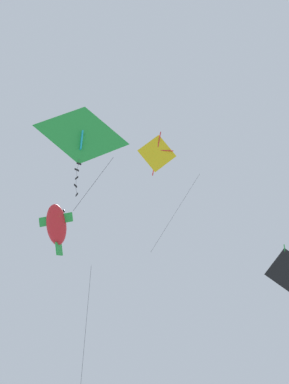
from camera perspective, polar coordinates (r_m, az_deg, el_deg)
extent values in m
cube|color=black|center=(24.79, 11.98, -6.47)|extent=(0.77, 1.56, 1.70)
cylinder|color=green|center=(24.82, 11.99, -6.49)|extent=(0.30, 0.21, 1.96)
cylinder|color=green|center=(24.86, 11.94, -6.17)|extent=(0.58, 1.29, 0.04)
cube|color=yellow|center=(38.51, 1.06, 3.27)|extent=(2.00, 1.15, 2.19)
cylinder|color=red|center=(38.54, 1.03, 3.27)|extent=(0.29, 1.08, 2.42)
cylinder|color=red|center=(38.59, 1.08, 3.54)|extent=(1.51, 1.13, 0.05)
cylinder|color=#47474C|center=(35.37, 2.77, -1.52)|extent=(3.76, 0.12, 6.26)
ellipsoid|color=red|center=(28.19, -7.44, -2.74)|extent=(1.59, 1.43, 1.87)
cube|color=green|center=(28.40, -8.30, -2.47)|extent=(0.49, 0.63, 0.37)
cube|color=green|center=(28.05, -6.67, -2.18)|extent=(0.49, 0.63, 0.37)
cube|color=green|center=(28.07, -7.23, -4.78)|extent=(0.63, 0.42, 0.71)
sphere|color=black|center=(28.67, -7.71, -1.78)|extent=(0.22, 0.21, 0.18)
sphere|color=black|center=(28.49, -6.86, -1.63)|extent=(0.22, 0.21, 0.18)
cylinder|color=#47474C|center=(26.30, -5.12, -12.91)|extent=(1.60, 1.85, 8.07)
pyramid|color=green|center=(23.50, -5.34, 4.72)|extent=(2.41, 1.24, 1.54)
cube|color=#1EB2C6|center=(23.54, -5.46, 4.16)|extent=(0.31, 0.69, 0.81)
cube|color=#1EB2C6|center=(23.81, -5.19, 6.14)|extent=(0.60, 0.29, 0.17)
cylinder|color=#47474C|center=(23.07, -5.53, 2.70)|extent=(0.01, 0.01, 0.31)
cube|color=black|center=(22.98, -5.55, 2.39)|extent=(0.17, 0.05, 0.06)
cylinder|color=#47474C|center=(22.86, -5.64, 2.13)|extent=(0.04, 0.10, 0.31)
cube|color=black|center=(22.74, -5.73, 1.88)|extent=(0.17, 0.02, 0.06)
cylinder|color=#47474C|center=(22.67, -5.74, 1.54)|extent=(0.03, 0.04, 0.31)
cube|color=black|center=(22.60, -5.74, 1.19)|extent=(0.03, 0.17, 0.06)
cylinder|color=#47474C|center=(22.52, -5.79, 0.86)|extent=(0.03, 0.02, 0.31)
cube|color=black|center=(22.44, -5.84, 0.53)|extent=(0.16, 0.09, 0.06)
cylinder|color=#47474C|center=(22.38, -5.78, 0.15)|extent=(0.02, 0.09, 0.31)
cube|color=black|center=(22.32, -5.73, -0.22)|extent=(0.06, 0.17, 0.06)
cylinder|color=#47474C|center=(21.85, -4.24, 0.81)|extent=(1.63, 0.25, 2.86)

